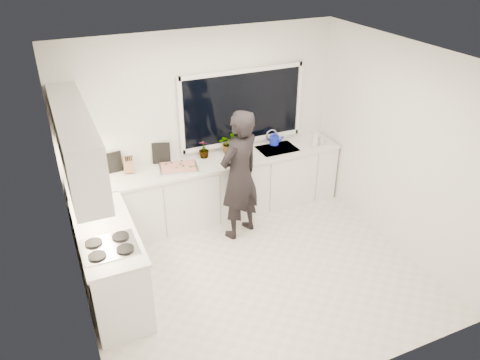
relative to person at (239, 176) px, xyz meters
name	(u,v)px	position (x,y,z in m)	size (l,w,h in m)	color
floor	(255,274)	(-0.19, -0.90, -0.93)	(4.00, 3.50, 0.02)	beige
wall_back	(203,125)	(-0.19, 0.86, 0.43)	(4.00, 0.02, 2.70)	white
wall_left	(70,220)	(-2.20, -0.90, 0.43)	(0.02, 3.50, 2.70)	white
wall_right	(399,149)	(1.82, -0.90, 0.43)	(0.02, 3.50, 2.70)	white
ceiling	(259,58)	(-0.19, -0.90, 1.79)	(4.00, 3.50, 0.02)	white
window	(242,107)	(0.41, 0.83, 0.63)	(1.80, 0.02, 1.00)	black
base_cabinets_back	(213,191)	(-0.19, 0.55, -0.48)	(3.92, 0.58, 0.88)	white
base_cabinets_left	(111,264)	(-1.86, -0.55, -0.48)	(0.58, 1.60, 0.88)	white
countertop_back	(212,163)	(-0.19, 0.54, -0.02)	(3.94, 0.62, 0.04)	silver
countertop_left	(106,231)	(-1.86, -0.55, -0.02)	(0.62, 1.60, 0.04)	silver
upper_cabinets	(76,142)	(-1.98, -0.20, 0.93)	(0.34, 2.10, 0.70)	white
sink	(277,152)	(0.86, 0.55, -0.05)	(0.58, 0.42, 0.14)	silver
faucet	(271,137)	(0.86, 0.75, 0.11)	(0.03, 0.03, 0.22)	silver
stovetop	(109,247)	(-1.88, -0.90, 0.02)	(0.56, 0.48, 0.03)	black
person	(239,176)	(0.00, 0.00, 0.00)	(0.67, 0.44, 1.84)	black
pizza_tray	(179,168)	(-0.68, 0.52, 0.02)	(0.51, 0.38, 0.03)	silver
pizza	(178,167)	(-0.68, 0.52, 0.03)	(0.47, 0.33, 0.01)	#AA1621
watering_can	(274,140)	(0.90, 0.71, 0.07)	(0.14, 0.14, 0.13)	#1524CD
paper_towel_roll	(73,175)	(-2.04, 0.65, 0.13)	(0.11, 0.11, 0.26)	white
knife_block	(129,165)	(-1.32, 0.69, 0.11)	(0.13, 0.10, 0.22)	#8A5E40
utensil_crock	(107,202)	(-1.75, -0.10, 0.08)	(0.13, 0.13, 0.16)	silver
picture_frame_large	(114,162)	(-1.49, 0.79, 0.14)	(0.22, 0.02, 0.28)	black
picture_frame_small	(161,153)	(-0.84, 0.79, 0.15)	(0.25, 0.02, 0.30)	black
herb_plants	(226,144)	(0.10, 0.71, 0.15)	(0.74, 0.38, 0.32)	#26662D
soap_bottles	(317,138)	(1.46, 0.40, 0.13)	(0.24, 0.14, 0.28)	#D8BF66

